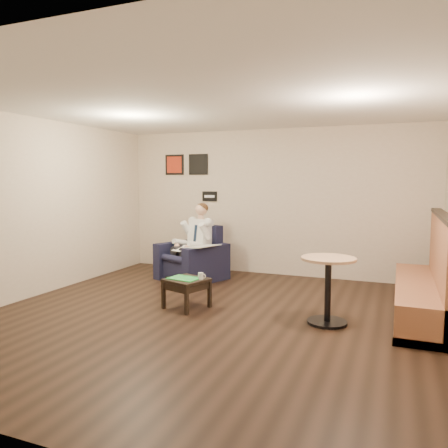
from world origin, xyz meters
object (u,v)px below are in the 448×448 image
at_px(armchair, 192,253).
at_px(coffee_mug, 201,276).
at_px(banquette, 421,266).
at_px(cafe_table, 328,291).
at_px(seated_man, 186,244).
at_px(smartphone, 196,277).
at_px(green_folder, 184,278).
at_px(side_table, 187,293).

distance_m(armchair, coffee_mug, 1.89).
distance_m(banquette, cafe_table, 1.39).
relative_size(seated_man, smartphone, 10.14).
height_order(armchair, green_folder, armchair).
bearing_deg(banquette, coffee_mug, -164.18).
xyz_separation_m(side_table, green_folder, (-0.03, -0.01, 0.22)).
bearing_deg(armchair, green_folder, -44.39).
height_order(side_table, banquette, banquette).
distance_m(armchair, side_table, 1.87).
xyz_separation_m(seated_man, side_table, (0.80, -1.57, -0.46)).
bearing_deg(coffee_mug, side_table, -164.45).
relative_size(smartphone, cafe_table, 0.16).
height_order(green_folder, coffee_mug, coffee_mug).
bearing_deg(coffee_mug, seated_man, 123.25).
bearing_deg(side_table, cafe_table, 1.71).
relative_size(seated_man, green_folder, 3.16).
bearing_deg(armchair, coffee_mug, -37.19).
bearing_deg(smartphone, cafe_table, 25.99).
xyz_separation_m(seated_man, green_folder, (0.77, -1.58, -0.24)).
distance_m(seated_man, cafe_table, 3.17).
relative_size(seated_man, banquette, 0.51).
relative_size(side_table, banquette, 0.20).
bearing_deg(seated_man, green_folder, -41.41).
relative_size(green_folder, smartphone, 3.21).
distance_m(seated_man, coffee_mug, 1.83).
relative_size(side_table, green_folder, 1.22).
bearing_deg(banquette, seated_man, 169.68).
relative_size(armchair, seated_man, 0.75).
xyz_separation_m(side_table, coffee_mug, (0.20, 0.05, 0.26)).
relative_size(armchair, cafe_table, 1.19).
distance_m(side_table, smartphone, 0.27).
distance_m(seated_man, smartphone, 1.71).
relative_size(green_folder, banquette, 0.16).
bearing_deg(cafe_table, seated_man, 151.33).
height_order(side_table, cafe_table, cafe_table).
distance_m(green_folder, smartphone, 0.19).
height_order(side_table, smartphone, smartphone).
distance_m(green_folder, cafe_table, 2.01).
bearing_deg(side_table, banquette, 15.80).
xyz_separation_m(side_table, cafe_table, (1.97, 0.06, 0.21)).
bearing_deg(smartphone, armchair, 146.42).
relative_size(side_table, coffee_mug, 5.79).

